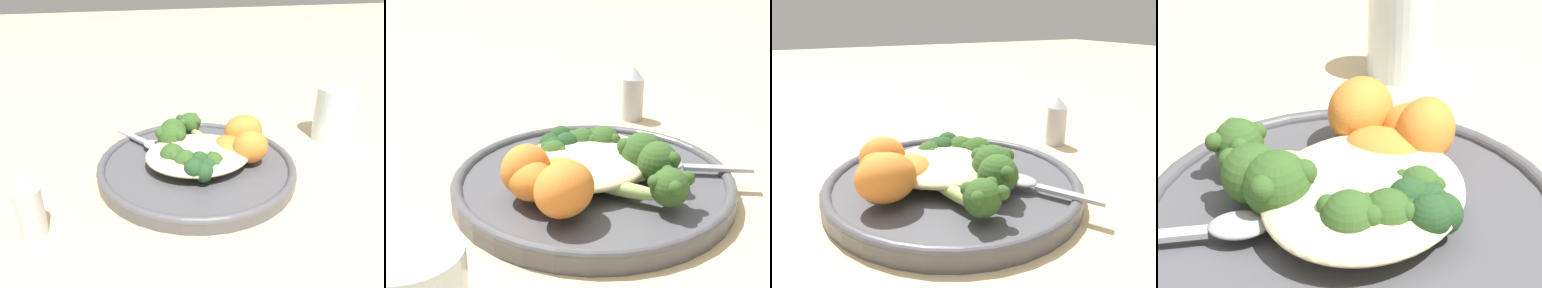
# 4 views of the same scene
# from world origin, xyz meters

# --- Properties ---
(ground_plane) EXTENTS (4.00, 4.00, 0.00)m
(ground_plane) POSITION_xyz_m (0.00, 0.00, 0.00)
(ground_plane) COLOR #D6B784
(plate) EXTENTS (0.28, 0.28, 0.02)m
(plate) POSITION_xyz_m (-0.00, 0.01, 0.01)
(plate) COLOR #4C4C51
(plate) RESTS_ON ground_plane
(quinoa_mound) EXTENTS (0.15, 0.12, 0.02)m
(quinoa_mound) POSITION_xyz_m (-0.00, 0.00, 0.03)
(quinoa_mound) COLOR beige
(quinoa_mound) RESTS_ON plate
(broccoli_stalk_0) EXTENTS (0.04, 0.10, 0.03)m
(broccoli_stalk_0) POSITION_xyz_m (0.02, 0.09, 0.04)
(broccoli_stalk_0) COLOR #9EBC66
(broccoli_stalk_0) RESTS_ON plate
(broccoli_stalk_1) EXTENTS (0.10, 0.09, 0.04)m
(broccoli_stalk_1) POSITION_xyz_m (-0.01, 0.06, 0.04)
(broccoli_stalk_1) COLOR #9EBC66
(broccoli_stalk_1) RESTS_ON plate
(broccoli_stalk_2) EXTENTS (0.10, 0.06, 0.04)m
(broccoli_stalk_2) POSITION_xyz_m (-0.02, 0.04, 0.04)
(broccoli_stalk_2) COLOR #9EBC66
(broccoli_stalk_2) RESTS_ON plate
(broccoli_stalk_3) EXTENTS (0.11, 0.06, 0.03)m
(broccoli_stalk_3) POSITION_xyz_m (-0.02, 0.00, 0.04)
(broccoli_stalk_3) COLOR #9EBC66
(broccoli_stalk_3) RESTS_ON plate
(broccoli_stalk_4) EXTENTS (0.09, 0.09, 0.03)m
(broccoli_stalk_4) POSITION_xyz_m (-0.01, -0.01, 0.04)
(broccoli_stalk_4) COLOR #9EBC66
(broccoli_stalk_4) RESTS_ON plate
(broccoli_stalk_5) EXTENTS (0.04, 0.09, 0.03)m
(broccoli_stalk_5) POSITION_xyz_m (0.02, -0.02, 0.03)
(broccoli_stalk_5) COLOR #9EBC66
(broccoli_stalk_5) RESTS_ON plate
(sweet_potato_chunk_0) EXTENTS (0.05, 0.06, 0.03)m
(sweet_potato_chunk_0) POSITION_xyz_m (0.05, 0.01, 0.04)
(sweet_potato_chunk_0) COLOR orange
(sweet_potato_chunk_0) RESTS_ON plate
(sweet_potato_chunk_1) EXTENTS (0.06, 0.06, 0.04)m
(sweet_potato_chunk_1) POSITION_xyz_m (0.08, -0.01, 0.04)
(sweet_potato_chunk_1) COLOR orange
(sweet_potato_chunk_1) RESTS_ON plate
(sweet_potato_chunk_2) EXTENTS (0.05, 0.04, 0.05)m
(sweet_potato_chunk_2) POSITION_xyz_m (0.07, -0.02, 0.05)
(sweet_potato_chunk_2) COLOR orange
(sweet_potato_chunk_2) RESTS_ON plate
(sweet_potato_chunk_3) EXTENTS (0.06, 0.05, 0.05)m
(sweet_potato_chunk_3) POSITION_xyz_m (0.08, 0.03, 0.05)
(sweet_potato_chunk_3) COLOR orange
(sweet_potato_chunk_3) RESTS_ON plate
(kale_tuft) EXTENTS (0.05, 0.05, 0.03)m
(kale_tuft) POSITION_xyz_m (-0.01, -0.04, 0.04)
(kale_tuft) COLOR #234723
(kale_tuft) RESTS_ON plate
(spoon) EXTENTS (0.07, 0.10, 0.01)m
(spoon) POSITION_xyz_m (-0.06, 0.07, 0.03)
(spoon) COLOR #A3A3A8
(spoon) RESTS_ON plate
(water_glass) EXTENTS (0.06, 0.06, 0.09)m
(water_glass) POSITION_xyz_m (0.25, 0.06, 0.05)
(water_glass) COLOR silver
(water_glass) RESTS_ON ground_plane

